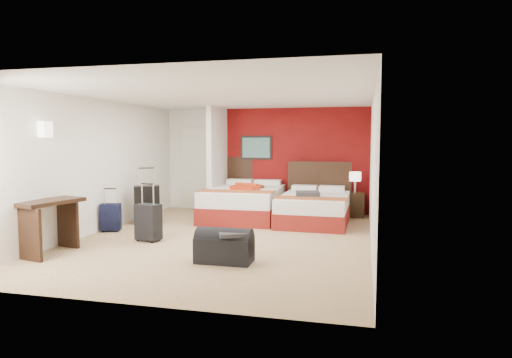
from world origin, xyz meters
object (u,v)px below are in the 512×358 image
(nightstand, at_px, (355,205))
(suitcase_black, at_px, (147,205))
(bed_left, at_px, (244,203))
(bed_right, at_px, (314,209))
(table_lamp, at_px, (355,182))
(desk, at_px, (50,227))
(red_suitcase_open, at_px, (247,187))
(duffel_bag, at_px, (224,248))
(suitcase_navy, at_px, (111,218))
(suitcase_charcoal, at_px, (148,224))

(nightstand, xyz_separation_m, suitcase_black, (-4.18, -1.85, 0.11))
(bed_left, distance_m, bed_right, 1.59)
(nightstand, bearing_deg, table_lamp, 0.00)
(table_lamp, height_order, desk, table_lamp)
(red_suitcase_open, height_order, duffel_bag, red_suitcase_open)
(desk, bearing_deg, suitcase_navy, 103.21)
(suitcase_black, xyz_separation_m, desk, (-0.27, -2.62, 0.03))
(nightstand, height_order, table_lamp, table_lamp)
(bed_right, height_order, nightstand, bed_right)
(bed_left, relative_size, red_suitcase_open, 2.95)
(red_suitcase_open, xyz_separation_m, table_lamp, (2.28, 0.87, 0.07))
(bed_right, relative_size, red_suitcase_open, 2.61)
(suitcase_black, relative_size, duffel_bag, 0.96)
(suitcase_black, bearing_deg, suitcase_charcoal, -88.44)
(red_suitcase_open, xyz_separation_m, desk, (-2.17, -3.60, -0.30))
(bed_left, xyz_separation_m, nightstand, (2.38, 0.77, -0.06))
(bed_left, relative_size, nightstand, 4.02)
(bed_left, xyz_separation_m, suitcase_charcoal, (-1.02, -2.56, -0.03))
(nightstand, height_order, duffel_bag, nightstand)
(suitcase_charcoal, bearing_deg, suitcase_navy, 165.01)
(nightstand, bearing_deg, duffel_bag, -118.53)
(suitcase_charcoal, height_order, duffel_bag, suitcase_charcoal)
(nightstand, bearing_deg, suitcase_navy, -155.17)
(nightstand, height_order, desk, desk)
(suitcase_navy, bearing_deg, bed_left, 25.07)
(table_lamp, bearing_deg, nightstand, 0.00)
(suitcase_charcoal, xyz_separation_m, desk, (-1.06, -1.14, 0.11))
(table_lamp, height_order, duffel_bag, table_lamp)
(red_suitcase_open, distance_m, suitcase_navy, 2.93)
(red_suitcase_open, height_order, nightstand, red_suitcase_open)
(bed_right, xyz_separation_m, duffel_bag, (-0.91, -3.30, -0.10))
(bed_left, xyz_separation_m, desk, (-2.07, -3.70, 0.08))
(bed_right, bearing_deg, nightstand, 52.30)
(table_lamp, xyz_separation_m, duffel_bag, (-1.72, -4.30, -0.59))
(bed_left, xyz_separation_m, red_suitcase_open, (0.10, -0.10, 0.38))
(suitcase_black, bearing_deg, bed_left, 4.57)
(nightstand, xyz_separation_m, duffel_bag, (-1.72, -4.30, -0.08))
(table_lamp, bearing_deg, desk, -134.90)
(duffel_bag, bearing_deg, nightstand, 68.05)
(table_lamp, relative_size, suitcase_black, 0.61)
(bed_left, xyz_separation_m, suitcase_black, (-1.80, -1.08, 0.05))
(suitcase_charcoal, distance_m, desk, 1.56)
(table_lamp, relative_size, suitcase_charcoal, 0.76)
(table_lamp, xyz_separation_m, suitcase_black, (-4.18, -1.85, -0.41))
(red_suitcase_open, distance_m, table_lamp, 2.44)
(nightstand, distance_m, suitcase_black, 4.57)
(nightstand, relative_size, duffel_bag, 0.70)
(table_lamp, xyz_separation_m, suitcase_charcoal, (-3.39, -3.33, -0.48))
(red_suitcase_open, height_order, suitcase_charcoal, red_suitcase_open)
(duffel_bag, relative_size, desk, 0.80)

